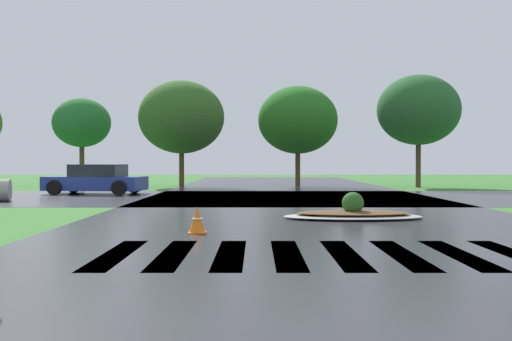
{
  "coord_description": "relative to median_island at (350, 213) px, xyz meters",
  "views": [
    {
      "loc": [
        -1.39,
        -3.61,
        1.48
      ],
      "look_at": [
        -1.32,
        11.68,
        1.23
      ],
      "focal_mm": 42.47,
      "sensor_mm": 36.0,
      "label": 1
    }
  ],
  "objects": [
    {
      "name": "asphalt_roadway",
      "position": [
        -1.08,
        -1.77,
        -0.13
      ],
      "size": [
        11.58,
        80.0,
        0.01
      ],
      "primitive_type": "cube",
      "color": "#2B2B30",
      "rests_on": "ground"
    },
    {
      "name": "background_treeline",
      "position": [
        -3.66,
        18.86,
        3.76
      ],
      "size": [
        36.52,
        6.11,
        6.22
      ],
      "color": "#4C3823",
      "rests_on": "ground"
    },
    {
      "name": "car_white_sedan",
      "position": [
        -9.57,
        11.43,
        0.49
      ],
      "size": [
        4.5,
        2.64,
        1.31
      ],
      "rotation": [
        0.0,
        0.0,
        3.01
      ],
      "color": "navy",
      "rests_on": "ground"
    },
    {
      "name": "asphalt_cross_road",
      "position": [
        -1.08,
        8.84,
        -0.13
      ],
      "size": [
        90.0,
        10.42,
        0.01
      ],
      "primitive_type": "cube",
      "color": "#2B2B30",
      "rests_on": "ground"
    },
    {
      "name": "median_island",
      "position": [
        0.0,
        0.0,
        0.0
      ],
      "size": [
        3.53,
        1.73,
        0.68
      ],
      "color": "#9E9B93",
      "rests_on": "ground"
    },
    {
      "name": "crosswalk_stripes",
      "position": [
        -1.08,
        -5.87,
        -0.13
      ],
      "size": [
        7.65,
        3.2,
        0.01
      ],
      "color": "white",
      "rests_on": "ground"
    },
    {
      "name": "traffic_cone",
      "position": [
        -3.67,
        -3.1,
        0.13
      ],
      "size": [
        0.36,
        0.36,
        0.55
      ],
      "color": "orange",
      "rests_on": "ground"
    }
  ]
}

